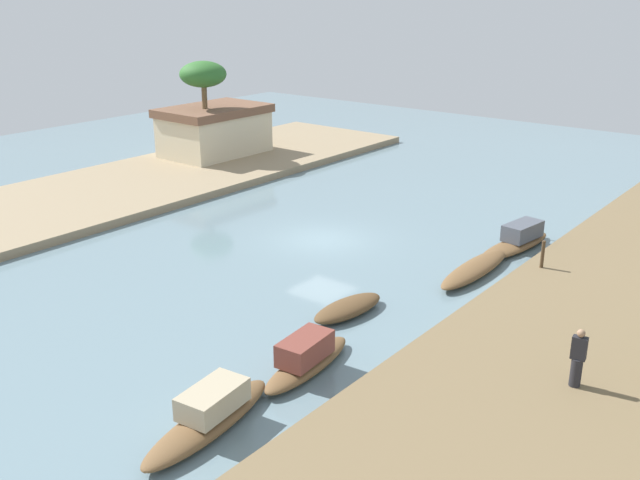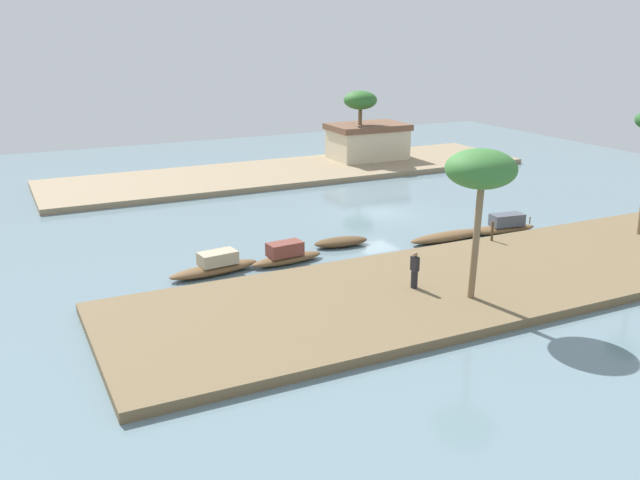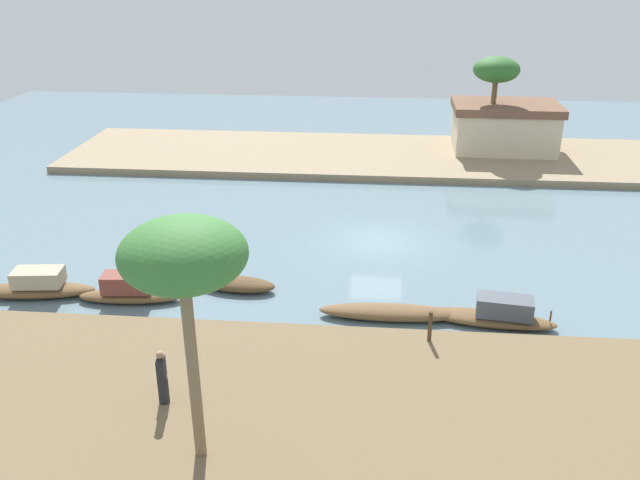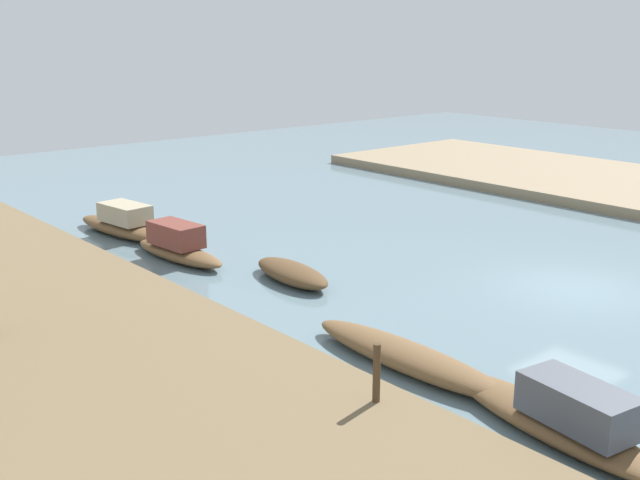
# 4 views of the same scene
# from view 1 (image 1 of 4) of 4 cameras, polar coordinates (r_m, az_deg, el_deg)

# --- Properties ---
(river_water) EXTENTS (68.77, 68.77, 0.00)m
(river_water) POSITION_cam_1_polar(r_m,az_deg,el_deg) (32.82, 0.18, 0.02)
(river_water) COLOR slate
(river_water) RESTS_ON ground
(riverbank_left) EXTENTS (41.03, 10.01, 0.42)m
(riverbank_left) POSITION_cam_1_polar(r_m,az_deg,el_deg) (27.11, 24.02, -5.67)
(riverbank_left) COLOR brown
(riverbank_left) RESTS_ON ground
(riverbank_right) EXTENTS (41.03, 10.01, 0.42)m
(riverbank_right) POSITION_cam_1_polar(r_m,az_deg,el_deg) (42.37, -14.78, 4.19)
(riverbank_right) COLOR #937F60
(riverbank_right) RESTS_ON ground
(sampan_downstream_large) EXTENTS (4.16, 1.42, 1.17)m
(sampan_downstream_large) POSITION_cam_1_polar(r_m,az_deg,el_deg) (21.78, -1.08, -9.36)
(sampan_downstream_large) COLOR brown
(sampan_downstream_large) RESTS_ON river_water
(sampan_foreground) EXTENTS (5.03, 1.86, 1.14)m
(sampan_foreground) POSITION_cam_1_polar(r_m,az_deg,el_deg) (32.72, 15.45, -0.01)
(sampan_foreground) COLOR brown
(sampan_foreground) RESTS_ON river_water
(sampan_with_tall_canopy) EXTENTS (3.31, 1.52, 0.51)m
(sampan_with_tall_canopy) POSITION_cam_1_polar(r_m,az_deg,el_deg) (25.43, 2.24, -5.42)
(sampan_with_tall_canopy) COLOR brown
(sampan_with_tall_canopy) RESTS_ON river_water
(sampan_with_red_awning) EXTENTS (4.90, 1.76, 1.15)m
(sampan_with_red_awning) POSITION_cam_1_polar(r_m,az_deg,el_deg) (19.45, -8.76, -13.59)
(sampan_with_red_awning) COLOR brown
(sampan_with_red_awning) RESTS_ON river_water
(sampan_near_left_bank) EXTENTS (5.38, 1.19, 0.50)m
(sampan_near_left_bank) POSITION_cam_1_polar(r_m,az_deg,el_deg) (29.53, 12.25, -2.22)
(sampan_near_left_bank) COLOR brown
(sampan_near_left_bank) RESTS_ON river_water
(person_on_near_bank) EXTENTS (0.35, 0.43, 1.74)m
(person_on_near_bank) POSITION_cam_1_polar(r_m,az_deg,el_deg) (21.32, 19.80, -8.96)
(person_on_near_bank) COLOR #232328
(person_on_near_bank) RESTS_ON riverbank_left
(mooring_post) EXTENTS (0.14, 0.14, 1.12)m
(mooring_post) POSITION_cam_1_polar(r_m,az_deg,el_deg) (29.63, 17.28, -1.09)
(mooring_post) COLOR #4C3823
(mooring_post) RESTS_ON riverbank_left
(palm_tree_right_tall) EXTENTS (2.96, 2.96, 6.11)m
(palm_tree_right_tall) POSITION_cam_1_polar(r_m,az_deg,el_deg) (46.91, -9.28, 12.76)
(palm_tree_right_tall) COLOR brown
(palm_tree_right_tall) RESTS_ON riverbank_right
(riverside_building) EXTENTS (6.93, 4.68, 3.13)m
(riverside_building) POSITION_cam_1_polar(r_m,az_deg,el_deg) (48.19, -8.39, 8.65)
(riverside_building) COLOR beige
(riverside_building) RESTS_ON riverbank_right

